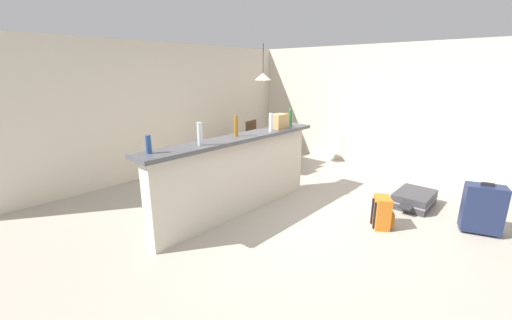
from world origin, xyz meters
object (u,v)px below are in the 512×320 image
Objects in this scene: bottle_green at (290,117)px; dining_table at (267,137)px; bottle_clear at (200,134)px; bottle_white at (271,122)px; grocery_bag at (279,121)px; dining_chair_near_partition at (282,147)px; dining_chair_far_side at (247,139)px; backpack_orange at (382,213)px; suitcase_upright_navy at (483,208)px; suitcase_flat_charcoal at (414,199)px; pendant_lamp at (263,77)px; bottle_blue at (148,144)px; bottle_amber at (236,126)px.

bottle_green is 0.24× the size of dining_table.
bottle_white is (1.28, -0.04, -0.01)m from bottle_clear.
grocery_bag is 1.46m from dining_chair_near_partition.
dining_chair_far_side is at bearing 87.24° from dining_table.
dining_table is at bearing 78.83° from dining_chair_near_partition.
dining_chair_near_partition is at bearing 67.97° from backpack_orange.
bottle_green is at bearing 99.46° from suitcase_upright_navy.
dining_chair_near_partition is at bearing 90.60° from suitcase_flat_charcoal.
bottle_white reaches higher than backpack_orange.
suitcase_upright_navy reaches higher than suitcase_flat_charcoal.
pendant_lamp reaches higher than dining_chair_far_side.
bottle_green is 1.61m from pendant_lamp.
dining_chair_far_side is (1.45, 1.89, -0.74)m from bottle_white.
dining_chair_far_side is at bearing 81.34° from pendant_lamp.
grocery_bag is 0.62× the size of backpack_orange.
dining_table is at bearing 19.09° from bottle_blue.
suitcase_upright_navy is (-0.38, -3.89, -0.32)m from dining_table.
bottle_white is at bearing 128.16° from suitcase_flat_charcoal.
bottle_clear reaches higher than suitcase_upright_navy.
backpack_orange is at bearing -98.38° from bottle_green.
grocery_bag reaches higher than dining_chair_near_partition.
dining_chair_near_partition is (2.60, 0.77, -0.75)m from bottle_clear.
bottle_blue is 4.11m from suitcase_upright_navy.
bottle_clear is 3.02m from pendant_lamp.
bottle_amber is 0.35× the size of suitcase_flat_charcoal.
bottle_green is (0.59, 0.09, -0.00)m from bottle_white.
pendant_lamp is at bearing 89.69° from suitcase_flat_charcoal.
bottle_green is at bearing -121.37° from pendant_lamp.
dining_chair_far_side is at bearing 84.80° from suitcase_upright_navy.
backpack_orange is at bearing -38.31° from bottle_blue.
dining_table is 1.48× the size of pendant_lamp.
bottle_amber reaches higher than suitcase_upright_navy.
dining_chair_near_partition is (-0.09, -0.48, -0.13)m from dining_table.
suitcase_flat_charcoal is at bearing -29.83° from bottle_blue.
bottle_amber is at bearing 118.68° from backpack_orange.
dining_chair_far_side is 1.25× the size of pendant_lamp.
dining_table is 3.06m from suitcase_flat_charcoal.
bottle_green reaches higher than dining_chair_far_side.
bottle_white reaches higher than suitcase_flat_charcoal.
grocery_bag reaches higher than dining_table.
bottle_blue is at bearing -168.31° from dining_chair_near_partition.
bottle_blue is 0.30× the size of suitcase_upright_navy.
bottle_green is (1.87, 0.05, -0.01)m from bottle_clear.
bottle_clear is 3.63m from suitcase_upright_navy.
dining_chair_far_side is 1.12× the size of suitcase_flat_charcoal.
pendant_lamp reaches higher than dining_table.
dining_chair_near_partition reaches higher than backpack_orange.
dining_chair_near_partition is (0.73, 0.72, -0.74)m from bottle_green.
bottle_green is 0.36× the size of pendant_lamp.
dining_table is 1.32× the size of suitcase_flat_charcoal.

